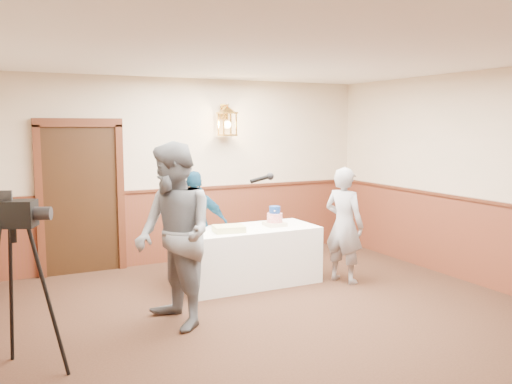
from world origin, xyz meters
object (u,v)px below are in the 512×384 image
at_px(tv_camera_rig, 17,299).
at_px(assistant_p, 196,226).
at_px(baker, 344,225).
at_px(sheet_cake_green, 194,228).
at_px(tiered_cake, 275,218).
at_px(display_table, 249,256).
at_px(sheet_cake_yellow, 229,229).
at_px(interviewer, 174,235).

bearing_deg(tv_camera_rig, assistant_p, 63.56).
height_order(assistant_p, tv_camera_rig, tv_camera_rig).
bearing_deg(baker, sheet_cake_green, 49.17).
height_order(tiered_cake, sheet_cake_green, tiered_cake).
bearing_deg(assistant_p, tv_camera_rig, 58.72).
height_order(display_table, tiered_cake, tiered_cake).
height_order(sheet_cake_yellow, assistant_p, assistant_p).
height_order(tiered_cake, sheet_cake_yellow, tiered_cake).
bearing_deg(sheet_cake_yellow, assistant_p, 113.65).
bearing_deg(baker, interviewer, 79.84).
height_order(display_table, baker, baker).
distance_m(display_table, assistant_p, 0.82).
relative_size(tiered_cake, baker, 0.17).
height_order(display_table, sheet_cake_green, sheet_cake_green).
xyz_separation_m(sheet_cake_green, baker, (1.89, -0.63, -0.01)).
relative_size(interviewer, tv_camera_rig, 1.29).
xyz_separation_m(tiered_cake, interviewer, (-1.73, -1.02, 0.11)).
xyz_separation_m(interviewer, assistant_p, (0.78, 1.48, -0.22)).
height_order(tiered_cake, tv_camera_rig, tv_camera_rig).
relative_size(tiered_cake, assistant_p, 0.18).
relative_size(sheet_cake_green, interviewer, 0.14).
bearing_deg(interviewer, tiered_cake, 111.99).
relative_size(tiered_cake, sheet_cake_yellow, 0.70).
bearing_deg(baker, assistant_p, 39.64).
distance_m(display_table, sheet_cake_green, 0.84).
xyz_separation_m(assistant_p, tv_camera_rig, (-2.30, -2.00, -0.07)).
relative_size(sheet_cake_yellow, assistant_p, 0.26).
bearing_deg(display_table, tv_camera_rig, -151.62).
distance_m(interviewer, baker, 2.59).
bearing_deg(tiered_cake, tv_camera_rig, -154.70).
bearing_deg(tiered_cake, baker, -30.63).
bearing_deg(sheet_cake_green, tv_camera_rig, -141.94).
xyz_separation_m(tiered_cake, assistant_p, (-0.96, 0.46, -0.11)).
relative_size(display_table, sheet_cake_yellow, 4.72).
bearing_deg(sheet_cake_green, tiered_cake, -8.22).
bearing_deg(sheet_cake_green, sheet_cake_yellow, -33.81).
bearing_deg(tiered_cake, sheet_cake_green, 171.78).
bearing_deg(baker, display_table, 44.76).
relative_size(display_table, interviewer, 0.93).
height_order(tiered_cake, interviewer, interviewer).
distance_m(tiered_cake, sheet_cake_yellow, 0.72).
distance_m(baker, tv_camera_rig, 4.19).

